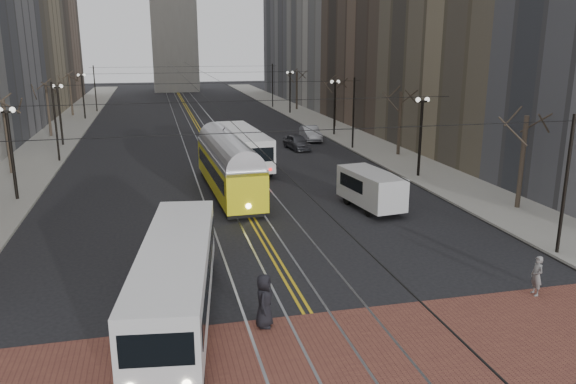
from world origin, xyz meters
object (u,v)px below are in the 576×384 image
sedan_grey (297,142)px  sedan_silver (310,133)px  transit_bus (177,280)px  cargo_van (371,191)px  streetcar (228,171)px  rear_bus (243,148)px  pedestrian_b (537,276)px  pedestrian_a (264,301)px

sedan_grey → sedan_silver: size_ratio=0.91×
transit_bus → sedan_silver: transit_bus is taller
cargo_van → sedan_grey: bearing=80.3°
streetcar → sedan_silver: 21.62m
transit_bus → sedan_grey: bearing=76.1°
rear_bus → streetcar: bearing=-108.6°
streetcar → pedestrian_b: size_ratio=8.05×
streetcar → sedan_grey: bearing=57.7°
pedestrian_b → sedan_grey: bearing=-174.2°
transit_bus → pedestrian_b: transit_bus is taller
pedestrian_a → pedestrian_b: bearing=-68.9°
transit_bus → sedan_grey: 33.53m
streetcar → sedan_silver: streetcar is taller
transit_bus → cargo_van: transit_bus is taller
rear_bus → pedestrian_a: size_ratio=5.77×
transit_bus → rear_bus: size_ratio=0.99×
transit_bus → streetcar: size_ratio=0.86×
transit_bus → sedan_grey: size_ratio=2.72×
sedan_silver → pedestrian_b: pedestrian_b is taller
streetcar → cargo_van: 9.58m
transit_bus → pedestrian_a: (2.89, -1.50, -0.41)m
streetcar → pedestrian_a: bearing=-95.9°
streetcar → rear_bus: streetcar is taller
pedestrian_a → streetcar: bearing=17.3°
streetcar → rear_bus: (2.30, 8.22, -0.06)m
sedan_grey → pedestrian_b: bearing=-95.4°
transit_bus → cargo_van: bearing=51.2°
sedan_grey → sedan_silver: bearing=52.3°
transit_bus → sedan_silver: 38.55m
rear_bus → pedestrian_b: 27.56m
transit_bus → streetcar: streetcar is taller
transit_bus → pedestrian_b: size_ratio=6.94×
pedestrian_b → streetcar: bearing=-148.8°
sedan_grey → cargo_van: bearing=-99.4°
cargo_van → pedestrian_a: cargo_van is taller
pedestrian_b → transit_bus: bearing=-92.7°
transit_bus → streetcar: (4.11, 16.84, 0.13)m
streetcar → sedan_silver: bearing=57.7°
rear_bus → cargo_van: 14.92m
sedan_grey → pedestrian_b: 32.66m
streetcar → pedestrian_a: size_ratio=6.66×
rear_bus → sedan_grey: size_ratio=2.74×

